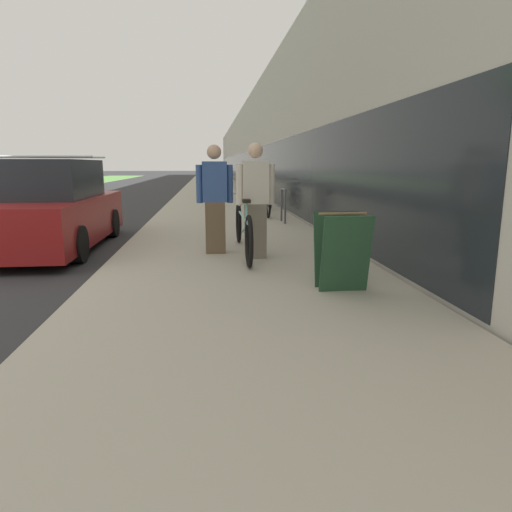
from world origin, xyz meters
The scene contains 12 objects.
sidewalk_slab centered at (5.44, 21.00, 0.06)m, with size 3.94×70.00×0.12m.
storefront_facade centered at (12.45, 29.00, 2.70)m, with size 10.01×70.00×5.40m.
lawn_strip centered at (-6.21, 25.00, 0.02)m, with size 4.68×70.00×0.03m.
tandem_bicycle centered at (5.56, 1.24, 0.51)m, with size 0.52×2.90×0.94m.
person_rider centered at (5.73, 0.87, 0.99)m, with size 0.59×0.23×1.75m.
person_bystander centered at (5.12, 1.34, 0.99)m, with size 0.59×0.23×1.74m.
bike_rack_hoop centered at (6.88, 5.22, 0.63)m, with size 0.05×0.60×0.84m.
cruiser_bike_nearest centered at (6.63, 6.76, 0.51)m, with size 0.52×1.88×0.93m.
cruiser_bike_middle centered at (6.99, 8.99, 0.49)m, with size 0.52×1.68×0.88m.
cruiser_bike_farthest centered at (6.67, 11.28, 0.51)m, with size 0.52×1.76×0.95m.
sandwich_board_sign centered at (6.53, -1.05, 0.57)m, with size 0.56×0.56×0.90m.
parked_sedan_curbside centered at (2.08, 2.64, 0.73)m, with size 1.94×4.47×1.70m.
Camera 1 is at (5.00, -6.09, 1.55)m, focal length 32.00 mm.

